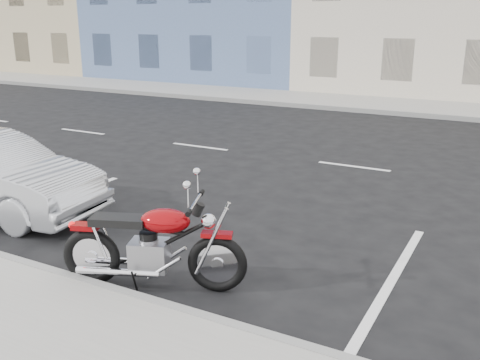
# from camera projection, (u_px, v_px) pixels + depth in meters

# --- Properties ---
(ground) EXTENTS (120.00, 120.00, 0.00)m
(ground) POSITION_uv_depth(u_px,v_px,m) (450.00, 179.00, 10.81)
(ground) COLOR black
(ground) RESTS_ON ground
(sidewalk_far) EXTENTS (80.00, 3.40, 0.15)m
(sidewalk_far) POSITION_uv_depth(u_px,v_px,m) (345.00, 102.00, 20.39)
(sidewalk_far) COLOR gray
(sidewalk_far) RESTS_ON ground
(curb_far) EXTENTS (80.00, 0.12, 0.16)m
(curb_far) POSITION_uv_depth(u_px,v_px,m) (330.00, 108.00, 18.96)
(curb_far) COLOR gray
(curb_far) RESTS_ON ground
(motorcycle) EXTENTS (2.13, 1.05, 1.13)m
(motorcycle) POSITION_uv_depth(u_px,v_px,m) (220.00, 251.00, 6.20)
(motorcycle) COLOR black
(motorcycle) RESTS_ON ground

